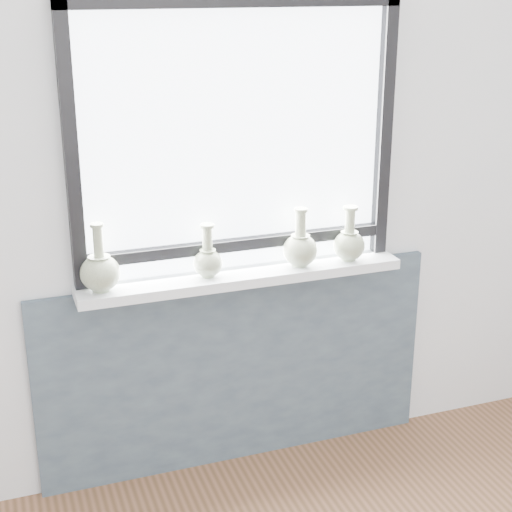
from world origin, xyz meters
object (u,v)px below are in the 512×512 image
object	(u,v)px
vase_a	(100,271)
vase_d	(349,243)
windowsill	(243,276)
vase_c	(300,247)
vase_b	(208,260)

from	to	relation	value
vase_a	vase_d	distance (m)	1.02
windowsill	vase_c	distance (m)	0.26
vase_a	vase_d	world-z (taller)	vase_a
vase_c	vase_d	distance (m)	0.22
windowsill	vase_d	bearing A→B (deg)	-1.78
vase_a	vase_b	size ratio (longest dim) A/B	1.23
vase_a	vase_b	bearing A→B (deg)	1.12
vase_a	vase_b	world-z (taller)	vase_a
windowsill	vase_b	xyz separation A→B (m)	(-0.14, -0.00, 0.09)
windowsill	vase_a	world-z (taller)	vase_a
vase_a	vase_c	world-z (taller)	vase_a
vase_d	windowsill	bearing A→B (deg)	178.22
vase_b	vase_d	world-z (taller)	vase_d
vase_d	vase_c	bearing A→B (deg)	179.01
windowsill	vase_b	distance (m)	0.17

